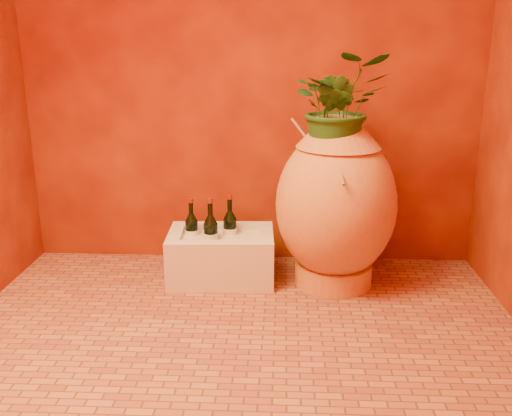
# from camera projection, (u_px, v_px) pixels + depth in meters

# --- Properties ---
(floor) EXTENTS (2.50, 2.50, 0.00)m
(floor) POSITION_uv_depth(u_px,v_px,m) (238.00, 344.00, 2.41)
(floor) COLOR #9A5632
(floor) RESTS_ON ground
(wall_back) EXTENTS (2.50, 0.02, 2.50)m
(wall_back) POSITION_uv_depth(u_px,v_px,m) (251.00, 36.00, 3.00)
(wall_back) COLOR #5A0F05
(wall_back) RESTS_ON ground
(amphora) EXTENTS (0.69, 0.69, 0.87)m
(amphora) POSITION_uv_depth(u_px,v_px,m) (336.00, 204.00, 2.88)
(amphora) COLOR #CC7939
(amphora) RESTS_ON floor
(stone_basin) EXTENTS (0.57, 0.40, 0.26)m
(stone_basin) POSITION_uv_depth(u_px,v_px,m) (221.00, 257.00, 3.03)
(stone_basin) COLOR beige
(stone_basin) RESTS_ON floor
(wine_bottle_a) EXTENTS (0.08, 0.08, 0.31)m
(wine_bottle_a) POSITION_uv_depth(u_px,v_px,m) (230.00, 230.00, 3.05)
(wine_bottle_a) COLOR black
(wine_bottle_a) RESTS_ON stone_basin
(wine_bottle_b) EXTENTS (0.07, 0.07, 0.29)m
(wine_bottle_b) POSITION_uv_depth(u_px,v_px,m) (192.00, 232.00, 3.04)
(wine_bottle_b) COLOR black
(wine_bottle_b) RESTS_ON stone_basin
(wine_bottle_c) EXTENTS (0.08, 0.08, 0.31)m
(wine_bottle_c) POSITION_uv_depth(u_px,v_px,m) (211.00, 236.00, 2.97)
(wine_bottle_c) COLOR black
(wine_bottle_c) RESTS_ON stone_basin
(wall_tap) EXTENTS (0.08, 0.16, 0.18)m
(wall_tap) POSITION_uv_depth(u_px,v_px,m) (339.00, 132.00, 3.04)
(wall_tap) COLOR #AD7028
(wall_tap) RESTS_ON wall_back
(plant_main) EXTENTS (0.51, 0.46, 0.50)m
(plant_main) POSITION_uv_depth(u_px,v_px,m) (340.00, 106.00, 2.74)
(plant_main) COLOR #1B4B1A
(plant_main) RESTS_ON amphora
(plant_side) EXTENTS (0.28, 0.27, 0.39)m
(plant_side) POSITION_uv_depth(u_px,v_px,m) (332.00, 116.00, 2.72)
(plant_side) COLOR #1B4B1A
(plant_side) RESTS_ON amphora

